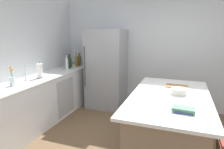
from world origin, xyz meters
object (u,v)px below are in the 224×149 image
Objects in this scene: cookbook_stack at (184,110)px; mixing_bowl at (179,91)px; kitchen_island at (168,124)px; vinegar_bottle at (68,63)px; syrup_bottle at (70,62)px; cutting_board at (177,86)px; gin_bottle at (80,60)px; soda_bottle at (67,63)px; whiskey_bottle at (79,61)px; sink_faucet at (26,72)px; wine_bottle at (69,63)px; flower_vase at (12,80)px; refrigerator at (107,69)px; olive_oil_bottle at (76,61)px.

cookbook_stack is 0.67m from mixing_bowl.
kitchen_island is 2.83m from vinegar_bottle.
syrup_bottle reaches higher than cutting_board.
soda_bottle reaches higher than gin_bottle.
cookbook_stack is (2.53, -2.10, -0.14)m from whiskey_bottle.
sink_faucet reaches higher than kitchen_island.
wine_bottle is (0.08, -0.09, 0.03)m from vinegar_bottle.
cookbook_stack is at bearing -33.60° from wine_bottle.
kitchen_island is 6.18× the size of flower_vase.
wine_bottle is at bearing -159.99° from refrigerator.
syrup_bottle is at bearing 90.59° from flower_vase.
refrigerator is at bearing 149.76° from cutting_board.
flower_vase is (-2.46, -0.47, 0.58)m from kitchen_island.
soda_bottle is at bearing 147.91° from cookbook_stack.
syrup_bottle is 0.09m from vinegar_bottle.
flower_vase reaches higher than whiskey_bottle.
syrup_bottle is 0.86× the size of wine_bottle.
soda_bottle is (0.08, -0.27, 0.02)m from syrup_bottle.
vinegar_bottle is 1.25× the size of mixing_bowl.
soda_bottle is at bearing 167.30° from cutting_board.
cookbook_stack is at bearing -71.61° from kitchen_island.
sink_faucet is 2.61m from mixing_bowl.
mixing_bowl is (1.67, -1.35, 0.02)m from refrigerator.
refrigerator reaches higher than olive_oil_bottle.
kitchen_island is 5.82× the size of soda_bottle.
syrup_bottle is at bearing 161.97° from cutting_board.
whiskey_bottle is 1.38× the size of mixing_bowl.
syrup_bottle reaches higher than kitchen_island.
kitchen_island is 2.57m from sink_faucet.
wine_bottle is at bearing -92.95° from gin_bottle.
gin_bottle reaches higher than kitchen_island.
gin_bottle is at bearing 87.49° from flower_vase.
kitchen_island is 7.02× the size of vinegar_bottle.
sink_faucet reaches higher than mixing_bowl.
wine_bottle is at bearing -95.93° from olive_oil_bottle.
cutting_board is at bearing -23.23° from whiskey_bottle.
cookbook_stack is (1.75, -2.02, 0.01)m from refrigerator.
mixing_bowl is at bearing 96.39° from cookbook_stack.
sink_faucet reaches higher than syrup_bottle.
kitchen_island is 5.59× the size of cutting_board.
vinegar_bottle is 0.12m from wine_bottle.
vinegar_bottle is (-2.48, 1.24, 0.59)m from kitchen_island.
sink_faucet is 1.78m from gin_bottle.
whiskey_bottle is at bearing 83.39° from soda_bottle.
mixing_bowl is 0.64× the size of cutting_board.
flower_vase is at bearing -158.88° from cutting_board.
cookbook_stack is (2.58, -1.71, -0.15)m from wine_bottle.
flower_vase is (-0.90, -1.93, 0.11)m from refrigerator.
syrup_bottle is 0.28m from soda_bottle.
cookbook_stack is (2.67, -0.42, -0.16)m from sink_faucet.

